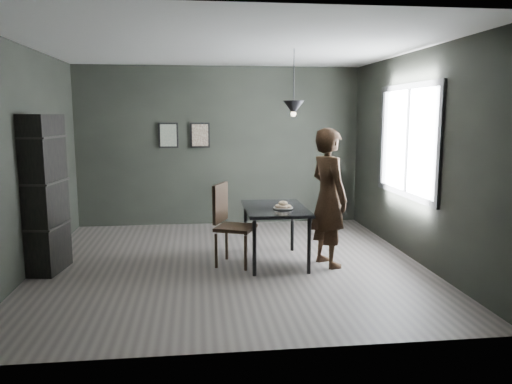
{
  "coord_description": "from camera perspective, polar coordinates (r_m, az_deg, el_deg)",
  "views": [
    {
      "loc": [
        -0.43,
        -6.4,
        1.97
      ],
      "look_at": [
        0.35,
        0.05,
        0.95
      ],
      "focal_mm": 35.0,
      "sensor_mm": 36.0,
      "label": 1
    }
  ],
  "objects": [
    {
      "name": "back_wall",
      "position": [
        8.93,
        -4.13,
        5.23
      ],
      "size": [
        5.0,
        0.1,
        2.8
      ],
      "primitive_type": "cube",
      "color": "black",
      "rests_on": "ground"
    },
    {
      "name": "framed_print_right",
      "position": [
        8.88,
        -6.41,
        6.47
      ],
      "size": [
        0.34,
        0.04,
        0.44
      ],
      "color": "black",
      "rests_on": "ground"
    },
    {
      "name": "wood_chair",
      "position": [
        6.54,
        -3.15,
        -3.09
      ],
      "size": [
        0.61,
        0.61,
        1.07
      ],
      "rotation": [
        0.0,
        0.0,
        -0.41
      ],
      "color": "black",
      "rests_on": "ground"
    },
    {
      "name": "ground",
      "position": [
        6.71,
        -2.95,
        -8.16
      ],
      "size": [
        5.0,
        5.0,
        0.0
      ],
      "primitive_type": "plane",
      "color": "#383330",
      "rests_on": "ground"
    },
    {
      "name": "donut_pile",
      "position": [
        6.48,
        3.13,
        -1.57
      ],
      "size": [
        0.22,
        0.22,
        0.09
      ],
      "rotation": [
        0.0,
        0.0,
        -0.2
      ],
      "color": "beige",
      "rests_on": "white_plate"
    },
    {
      "name": "window_assembly",
      "position": [
        7.22,
        16.91,
        5.6
      ],
      "size": [
        0.04,
        1.96,
        1.56
      ],
      "color": "white",
      "rests_on": "ground"
    },
    {
      "name": "shelf_unit",
      "position": [
        6.73,
        -23.13,
        -0.24
      ],
      "size": [
        0.47,
        0.7,
        1.97
      ],
      "primitive_type": "cube",
      "rotation": [
        0.0,
        0.0,
        -0.15
      ],
      "color": "black",
      "rests_on": "ground"
    },
    {
      "name": "white_plate",
      "position": [
        6.48,
        3.12,
        -1.88
      ],
      "size": [
        0.23,
        0.23,
        0.01
      ],
      "primitive_type": "cylinder",
      "color": "white",
      "rests_on": "cafe_table"
    },
    {
      "name": "pendant_lamp",
      "position": [
        6.63,
        4.31,
        9.6
      ],
      "size": [
        0.28,
        0.28,
        0.86
      ],
      "color": "black",
      "rests_on": "ground"
    },
    {
      "name": "cafe_table",
      "position": [
        6.61,
        2.21,
        -2.41
      ],
      "size": [
        0.8,
        1.2,
        0.75
      ],
      "color": "black",
      "rests_on": "ground"
    },
    {
      "name": "framed_print_left",
      "position": [
        8.89,
        -9.98,
        6.4
      ],
      "size": [
        0.34,
        0.04,
        0.44
      ],
      "color": "black",
      "rests_on": "ground"
    },
    {
      "name": "ceiling",
      "position": [
        6.47,
        -3.15,
        16.28
      ],
      "size": [
        5.0,
        5.0,
        0.02
      ],
      "color": "silver",
      "rests_on": "ground"
    },
    {
      "name": "woman",
      "position": [
        6.52,
        8.3,
        -0.64
      ],
      "size": [
        0.62,
        0.76,
        1.8
      ],
      "primitive_type": "imported",
      "rotation": [
        0.0,
        0.0,
        1.89
      ],
      "color": "black",
      "rests_on": "ground"
    }
  ]
}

